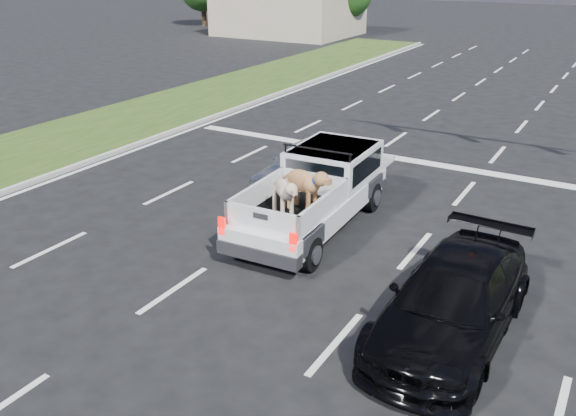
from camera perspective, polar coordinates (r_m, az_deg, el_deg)
ground at (r=11.21m, az=-3.72°, el=-9.93°), size 160.00×160.00×0.00m
road_markings at (r=16.46m, az=9.01°, el=0.92°), size 17.75×60.00×0.01m
grass_median_left at (r=22.58m, az=-19.92°, el=5.96°), size 5.00×60.00×0.10m
curb_left at (r=20.81m, az=-15.48°, el=5.21°), size 0.15×60.00×0.14m
building_left at (r=50.74m, az=0.07°, el=18.38°), size 10.00×8.00×4.40m
pickup_truck at (r=14.28m, az=2.62°, el=1.63°), size 2.12×5.22×1.93m
silver_sedan at (r=16.81m, az=1.75°, el=4.06°), size 1.87×4.02×1.33m
black_coupe at (r=10.66m, az=15.14°, el=-8.40°), size 2.00×4.70×1.35m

